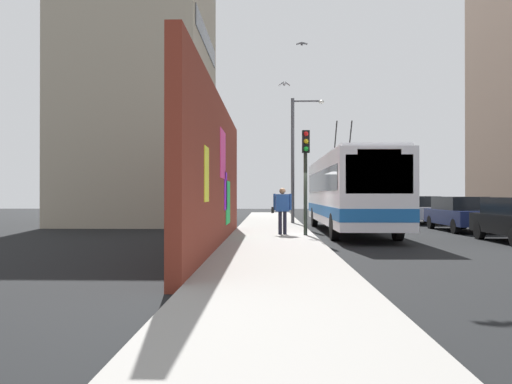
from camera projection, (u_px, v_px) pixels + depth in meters
The scene contains 11 objects.
ground_plane at pixel (314, 238), 19.47m from camera, with size 80.00×80.00×0.00m, color black.
sidewalk_slab at pixel (272, 236), 19.51m from camera, with size 48.00×3.20×0.15m, color gray.
graffiti_wall at pixel (217, 174), 15.96m from camera, with size 14.77×0.32×4.63m.
building_far_left at pixel (143, 94), 30.17m from camera, with size 10.56×7.58×15.29m.
city_bus at pixel (349, 190), 22.56m from camera, with size 12.62×2.58×5.14m.
parked_car_navy at pixel (459, 213), 23.36m from camera, with size 4.93×1.78×1.58m.
parked_car_silver at pixel (419, 209), 29.52m from camera, with size 4.51×1.87×1.58m.
pedestrian_midblock at pixel (282, 207), 19.54m from camera, with size 0.24×0.78×1.78m.
traffic_light at pixel (306, 164), 19.15m from camera, with size 0.49×0.28×3.96m.
street_lamp at pixel (296, 151), 27.41m from camera, with size 0.44×1.77×6.71m.
flying_pigeons at pixel (302, 38), 21.35m from camera, with size 10.22×1.57×2.49m.
Camera 1 is at (-19.53, 1.74, 1.68)m, focal length 35.78 mm.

